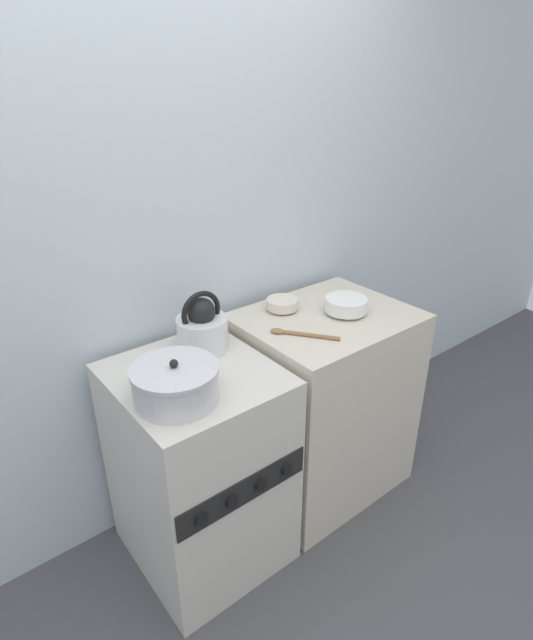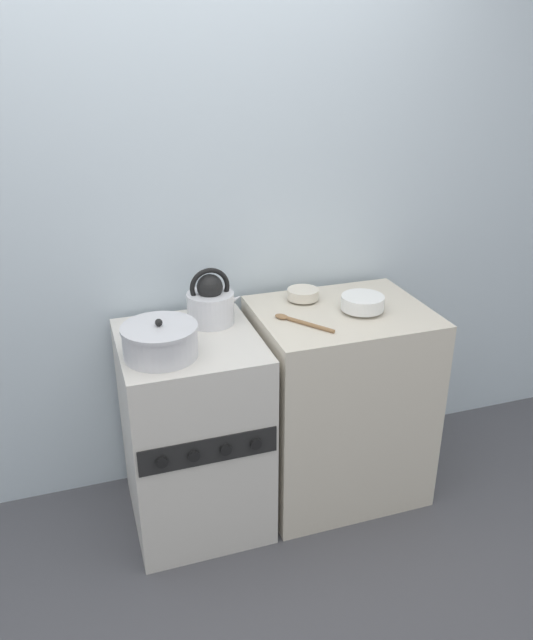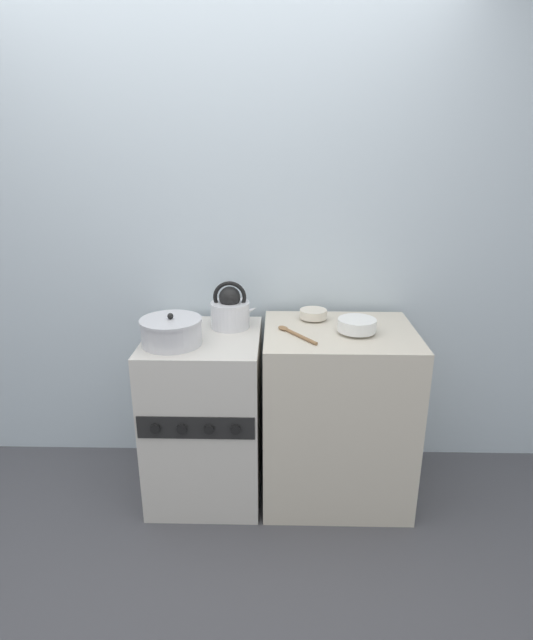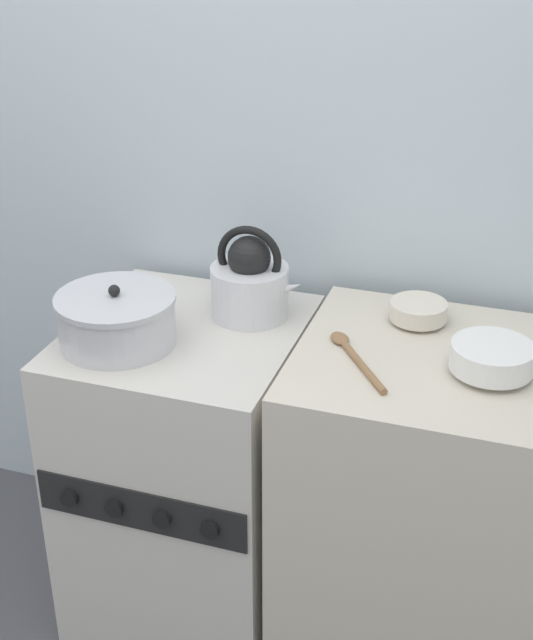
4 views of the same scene
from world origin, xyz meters
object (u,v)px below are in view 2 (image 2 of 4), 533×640
at_px(stove, 194,431).
at_px(kettle, 211,302).
at_px(enamel_bowl, 363,303).
at_px(cooking_pot, 160,341).
at_px(small_ceramic_bowl, 303,294).

height_order(stove, kettle, kettle).
height_order(kettle, enamel_bowl, kettle).
xyz_separation_m(cooking_pot, enamel_bowl, (0.86, 0.07, 0.01)).
bearing_deg(kettle, stove, -133.95).
bearing_deg(cooking_pot, kettle, 43.38).
bearing_deg(enamel_bowl, cooking_pot, -175.45).
distance_m(cooking_pot, enamel_bowl, 0.86).
relative_size(kettle, enamel_bowl, 1.33).
xyz_separation_m(stove, kettle, (0.13, 0.13, 0.52)).
bearing_deg(small_ceramic_bowl, cooking_pot, -158.58).
distance_m(stove, cooking_pot, 0.52).
relative_size(enamel_bowl, small_ceramic_bowl, 1.31).
distance_m(stove, enamel_bowl, 0.89).
bearing_deg(stove, small_ceramic_bowl, 16.03).
height_order(stove, cooking_pot, cooking_pot).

